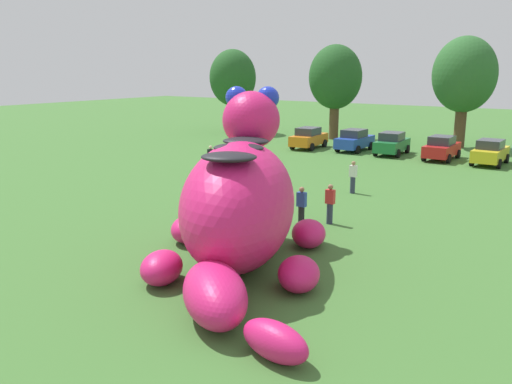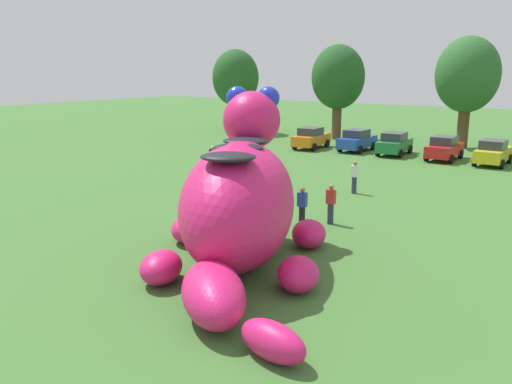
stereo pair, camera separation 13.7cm
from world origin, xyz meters
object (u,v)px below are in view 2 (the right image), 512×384
(spectator_by_cars, at_px, (213,159))
(car_blue, at_px, (357,140))
(car_orange, at_px, (311,138))
(spectator_wandering, at_px, (302,207))
(car_green, at_px, (394,144))
(giant_inflatable_creature, at_px, (239,203))
(spectator_mid_field, at_px, (331,204))
(spectator_near_inflatable, at_px, (354,177))
(car_red, at_px, (444,148))
(car_yellow, at_px, (493,152))

(spectator_by_cars, bearing_deg, car_blue, 74.38)
(car_orange, xyz_separation_m, spectator_wandering, (10.53, -19.77, -0.01))
(car_green, bearing_deg, spectator_by_cars, -117.46)
(giant_inflatable_creature, distance_m, car_orange, 26.95)
(spectator_by_cars, relative_size, spectator_wandering, 1.00)
(car_green, distance_m, spectator_wandering, 20.76)
(spectator_mid_field, bearing_deg, spectator_by_cars, 151.94)
(spectator_mid_field, height_order, spectator_wandering, same)
(car_green, bearing_deg, car_blue, 176.89)
(car_green, xyz_separation_m, spectator_mid_field, (4.46, -19.32, -0.01))
(spectator_near_inflatable, bearing_deg, car_green, 102.07)
(car_blue, relative_size, spectator_by_cars, 2.41)
(car_green, xyz_separation_m, car_red, (3.77, -0.20, 0.00))
(car_yellow, xyz_separation_m, spectator_mid_field, (-2.60, -18.97, -0.01))
(car_blue, distance_m, spectator_by_cars, 13.96)
(car_blue, xyz_separation_m, spectator_by_cars, (-3.76, -13.44, -0.01))
(car_orange, height_order, car_yellow, same)
(car_yellow, bearing_deg, spectator_wandering, -99.49)
(spectator_mid_field, bearing_deg, car_orange, 121.14)
(spectator_near_inflatable, relative_size, spectator_wandering, 1.00)
(car_green, distance_m, car_yellow, 7.07)
(car_green, bearing_deg, spectator_wandering, -79.72)
(giant_inflatable_creature, relative_size, car_yellow, 2.37)
(car_red, xyz_separation_m, spectator_mid_field, (0.68, -19.12, -0.01))
(car_blue, xyz_separation_m, spectator_wandering, (6.84, -20.60, -0.01))
(car_green, bearing_deg, car_red, -3.09)
(spectator_near_inflatable, height_order, spectator_wandering, same)
(car_yellow, relative_size, spectator_near_inflatable, 2.41)
(car_blue, height_order, spectator_mid_field, car_blue)
(car_red, height_order, spectator_near_inflatable, car_red)
(spectator_wandering, bearing_deg, car_orange, 118.03)
(giant_inflatable_creature, xyz_separation_m, spectator_wandering, (-0.37, 4.84, -1.26))
(car_red, bearing_deg, car_orange, -177.57)
(car_yellow, relative_size, spectator_mid_field, 2.41)
(car_red, distance_m, spectator_wandering, 20.22)
(giant_inflatable_creature, height_order, car_yellow, giant_inflatable_creature)
(spectator_near_inflatable, bearing_deg, spectator_by_cars, 178.56)
(car_orange, distance_m, car_green, 6.85)
(spectator_wandering, bearing_deg, car_blue, 108.38)
(car_orange, height_order, car_green, same)
(car_red, relative_size, spectator_near_inflatable, 2.40)
(spectator_near_inflatable, bearing_deg, car_orange, 127.05)
(car_red, xyz_separation_m, car_yellow, (3.29, -0.15, 0.00))
(car_blue, xyz_separation_m, spectator_mid_field, (7.60, -19.49, -0.01))
(car_orange, height_order, spectator_mid_field, car_orange)
(car_yellow, distance_m, spectator_near_inflatable, 13.81)
(car_orange, distance_m, car_blue, 3.77)
(car_blue, distance_m, spectator_mid_field, 20.92)
(giant_inflatable_creature, relative_size, spectator_wandering, 5.70)
(car_red, height_order, spectator_wandering, car_red)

